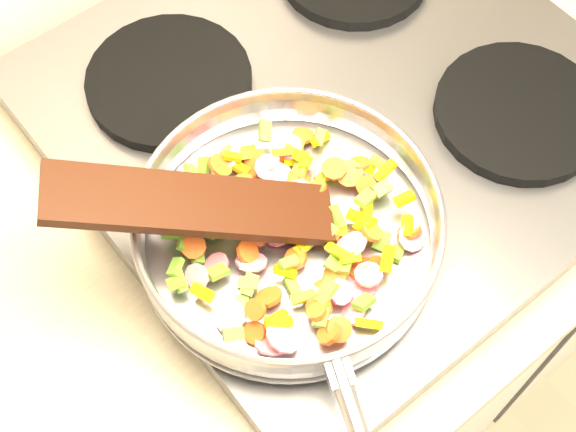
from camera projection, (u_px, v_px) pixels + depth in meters
cooktop at (341, 111)px, 0.93m from camera, size 0.60×0.60×0.04m
grate_fl at (327, 253)px, 0.81m from camera, size 0.19×0.19×0.02m
grate_fr at (519, 112)px, 0.89m from camera, size 0.19×0.19×0.02m
grate_bl at (169, 81)px, 0.91m from camera, size 0.19×0.19×0.02m
saute_pan at (289, 228)px, 0.78m from camera, size 0.34×0.49×0.06m
vegetable_heap at (293, 231)px, 0.79m from camera, size 0.26×0.26×0.05m
wooden_spatula at (193, 204)px, 0.75m from camera, size 0.26×0.20×0.10m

